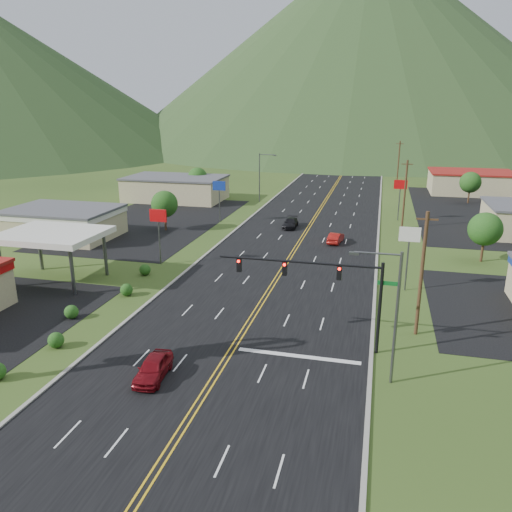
% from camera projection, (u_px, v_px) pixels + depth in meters
% --- Properties ---
extents(ground, '(500.00, 500.00, 0.00)m').
position_uv_depth(ground, '(168.00, 452.00, 26.37)').
color(ground, '#2A4017').
rests_on(ground, ground).
extents(road, '(20.00, 460.00, 0.04)m').
position_uv_depth(road, '(168.00, 452.00, 26.37)').
color(road, black).
rests_on(road, ground).
extents(curb_west, '(0.30, 460.00, 0.14)m').
position_uv_depth(curb_west, '(5.00, 424.00, 28.72)').
color(curb_west, gray).
rests_on(curb_west, ground).
extents(curb_east, '(0.30, 460.00, 0.14)m').
position_uv_depth(curb_east, '(364.00, 486.00, 24.01)').
color(curb_east, gray).
rests_on(curb_east, ground).
extents(traffic_signal, '(13.10, 0.43, 7.00)m').
position_uv_depth(traffic_signal, '(325.00, 280.00, 36.30)').
color(traffic_signal, black).
rests_on(traffic_signal, ground).
extents(streetlight_east, '(3.28, 0.25, 9.00)m').
position_uv_depth(streetlight_east, '(392.00, 309.00, 31.55)').
color(streetlight_east, '#59595E').
rests_on(streetlight_east, ground).
extents(streetlight_west, '(3.28, 0.25, 9.00)m').
position_uv_depth(streetlight_west, '(261.00, 174.00, 92.53)').
color(streetlight_west, '#59595E').
rests_on(streetlight_west, ground).
extents(gas_canopy, '(10.00, 8.00, 5.30)m').
position_uv_depth(gas_canopy, '(52.00, 236.00, 50.46)').
color(gas_canopy, white).
rests_on(gas_canopy, ground).
extents(building_west_mid, '(14.40, 10.40, 4.10)m').
position_uv_depth(building_west_mid, '(63.00, 221.00, 68.39)').
color(building_west_mid, '#C4B788').
rests_on(building_west_mid, ground).
extents(building_west_far, '(18.40, 11.40, 4.50)m').
position_uv_depth(building_west_far, '(176.00, 188.00, 95.31)').
color(building_west_far, '#C4B788').
rests_on(building_west_far, ground).
extents(building_east_far, '(16.40, 12.40, 4.50)m').
position_uv_depth(building_east_far, '(471.00, 182.00, 102.76)').
color(building_east_far, '#C4B788').
rests_on(building_east_far, ground).
extents(pole_sign_west_a, '(2.00, 0.18, 6.40)m').
position_uv_depth(pole_sign_west_a, '(158.00, 221.00, 55.98)').
color(pole_sign_west_a, '#59595E').
rests_on(pole_sign_west_a, ground).
extents(pole_sign_west_b, '(2.00, 0.18, 6.40)m').
position_uv_depth(pole_sign_west_b, '(219.00, 190.00, 76.40)').
color(pole_sign_west_b, '#59595E').
rests_on(pole_sign_west_b, ground).
extents(pole_sign_east_a, '(2.00, 0.18, 6.40)m').
position_uv_depth(pole_sign_east_a, '(409.00, 241.00, 47.87)').
color(pole_sign_east_a, '#59595E').
rests_on(pole_sign_east_a, ground).
extents(pole_sign_east_b, '(2.00, 0.18, 6.40)m').
position_uv_depth(pole_sign_east_b, '(400.00, 189.00, 77.57)').
color(pole_sign_east_b, '#59595E').
rests_on(pole_sign_east_b, ground).
extents(tree_west_a, '(3.84, 3.84, 5.82)m').
position_uv_depth(tree_west_a, '(164.00, 204.00, 71.63)').
color(tree_west_a, '#382314').
rests_on(tree_west_a, ground).
extents(tree_west_b, '(3.84, 3.84, 5.82)m').
position_uv_depth(tree_west_b, '(198.00, 177.00, 97.85)').
color(tree_west_b, '#382314').
rests_on(tree_west_b, ground).
extents(tree_east_a, '(3.84, 3.84, 5.82)m').
position_uv_depth(tree_east_a, '(485.00, 229.00, 57.26)').
color(tree_east_a, '#382314').
rests_on(tree_east_a, ground).
extents(tree_east_b, '(3.84, 3.84, 5.82)m').
position_uv_depth(tree_east_b, '(470.00, 182.00, 91.61)').
color(tree_east_b, '#382314').
rests_on(tree_east_b, ground).
extents(utility_pole_a, '(1.60, 0.28, 10.00)m').
position_uv_depth(utility_pole_a, '(422.00, 273.00, 38.45)').
color(utility_pole_a, '#382314').
rests_on(utility_pole_a, ground).
extents(utility_pole_b, '(1.60, 0.28, 10.00)m').
position_uv_depth(utility_pole_b, '(405.00, 194.00, 72.79)').
color(utility_pole_b, '#382314').
rests_on(utility_pole_b, ground).
extents(utility_pole_c, '(1.60, 0.28, 10.00)m').
position_uv_depth(utility_pole_c, '(398.00, 164.00, 109.92)').
color(utility_pole_c, '#382314').
rests_on(utility_pole_c, ground).
extents(utility_pole_d, '(1.60, 0.28, 10.00)m').
position_uv_depth(utility_pole_d, '(395.00, 149.00, 147.05)').
color(utility_pole_d, '#382314').
rests_on(utility_pole_d, ground).
extents(mountain_n, '(220.00, 220.00, 85.00)m').
position_uv_depth(mountain_n, '(367.00, 45.00, 218.18)').
color(mountain_n, '#1D3E1C').
rests_on(mountain_n, ground).
extents(car_red_near, '(2.14, 4.48, 1.48)m').
position_uv_depth(car_red_near, '(153.00, 368.00, 33.27)').
color(car_red_near, maroon).
rests_on(car_red_near, ground).
extents(car_dark_mid, '(2.02, 4.77, 1.37)m').
position_uv_depth(car_dark_mid, '(290.00, 223.00, 74.06)').
color(car_dark_mid, black).
rests_on(car_dark_mid, ground).
extents(car_red_far, '(1.99, 4.33, 1.37)m').
position_uv_depth(car_red_far, '(336.00, 238.00, 65.92)').
color(car_red_far, maroon).
rests_on(car_red_far, ground).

